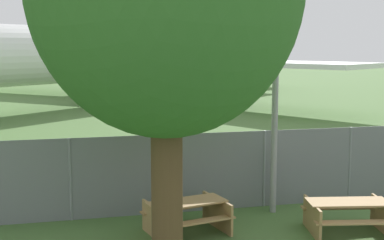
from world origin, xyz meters
The scene contains 5 objects.
perimeter_fence centered at (0.00, 9.73, 1.04)m, with size 56.07×0.07×2.08m.
airplane centered at (-0.38, 38.01, 3.67)m, with size 36.92×32.55×11.36m.
picnic_bench_near_cabin centered at (1.14, 7.30, 0.48)m, with size 2.10×1.72×0.76m.
picnic_bench_open_grass centered at (-2.50, 8.15, 0.48)m, with size 2.08×1.78×0.76m.
light_mast centered at (0.05, 9.19, 4.40)m, with size 0.44×0.44×7.12m.
Camera 1 is at (-5.14, -3.51, 4.32)m, focal length 50.00 mm.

